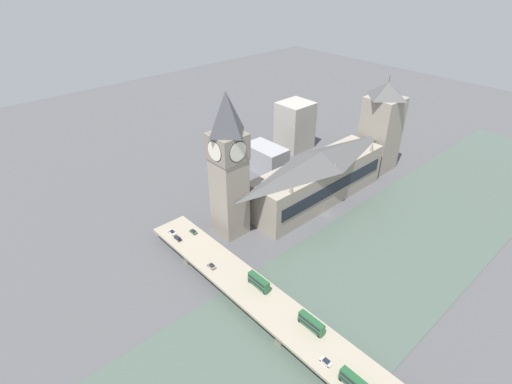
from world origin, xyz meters
The scene contains 16 objects.
ground_plane centered at (0.00, 0.00, 0.00)m, with size 600.00×600.00×0.00m, color #4C4C4F.
river_water centered at (-39.61, 0.00, 0.15)m, with size 67.21×360.00×0.30m, color #47564C.
parliament_hall centered at (14.07, -8.00, 14.65)m, with size 22.61×87.20×29.50m.
clock_tower centered at (23.89, 46.43, 37.88)m, with size 14.92×14.92×71.45m.
victoria_tower centered at (14.13, -65.35, 27.48)m, with size 19.50×19.50×58.96m.
road_bridge centered at (-39.61, 69.74, 4.95)m, with size 166.42×16.96×6.02m.
double_decker_bus_lead centered at (-69.85, 74.04, 8.81)m, with size 11.28×2.61×5.08m.
double_decker_bus_mid centered at (-45.63, 66.58, 8.68)m, with size 10.70×2.52×4.84m.
double_decker_bus_rear centered at (-18.35, 66.57, 8.77)m, with size 10.42×2.62×5.02m.
car_northbound_lead centered at (-58.13, 73.56, 6.67)m, with size 4.18×1.89×1.30m.
car_northbound_mid centered at (34.62, 73.20, 6.76)m, with size 4.64×1.79×1.48m.
car_northbound_tail centered at (3.32, 73.54, 6.75)m, with size 3.96×1.88×1.49m.
car_southbound_lead centered at (28.26, 65.52, 6.72)m, with size 4.09×1.85×1.40m.
car_southbound_mid centered at (28.96, 73.65, 6.71)m, with size 4.29×1.75×1.38m.
city_block_west centered at (58.64, -10.62, 8.08)m, with size 26.73×15.60×16.17m.
city_block_center centered at (69.78, -48.73, 16.30)m, with size 20.12×21.42×32.59m.
Camera 1 is at (-102.76, 145.19, 121.44)m, focal length 28.00 mm.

